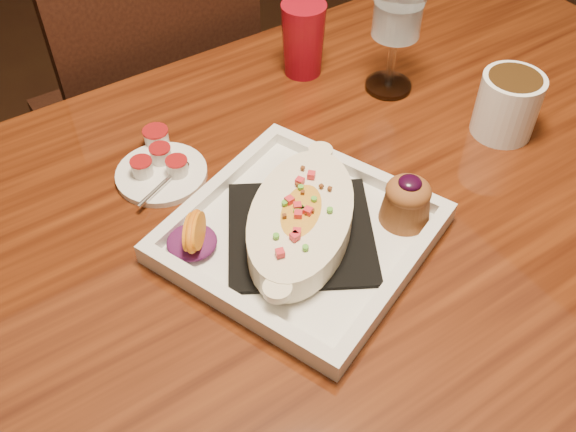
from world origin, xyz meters
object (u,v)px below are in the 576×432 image
chair_far (155,118)px  goblet (398,14)px  red_tumbler (303,39)px  coffee_mug (509,102)px  saucer (161,171)px  table (325,256)px  plate (308,224)px

chair_far → goblet: (0.26, -0.45, 0.38)m
chair_far → red_tumbler: size_ratio=7.41×
coffee_mug → saucer: size_ratio=0.98×
coffee_mug → saucer: (-0.49, 0.20, -0.04)m
table → saucer: (-0.16, 0.19, 0.11)m
saucer → red_tumbler: size_ratio=1.06×
red_tumbler → plate: bearing=-123.7°
table → coffee_mug: bearing=-1.2°
saucer → red_tumbler: 0.35m
coffee_mug → plate: bearing=164.2°
table → goblet: bearing=34.8°
chair_far → goblet: goblet is taller
table → red_tumbler: size_ratio=11.96×
plate → saucer: size_ratio=2.95×
table → chair_far: (-0.00, 0.63, -0.15)m
coffee_mug → chair_far: bearing=98.8°
table → red_tumbler: red_tumbler is taller
coffee_mug → red_tumbler: 0.35m
plate → saucer: plate is taller
chair_far → red_tumbler: (0.16, -0.33, 0.31)m
goblet → red_tumbler: size_ratio=1.56×
saucer → plate: bearing=-63.8°
goblet → saucer: goblet is taller
red_tumbler → coffee_mug: bearing=-61.4°
goblet → saucer: (-0.42, 0.01, -0.13)m
chair_far → saucer: size_ratio=7.02×
table → chair_far: bearing=90.0°
chair_far → red_tumbler: chair_far is taller
table → goblet: 0.39m
plate → chair_far: bearing=64.0°
coffee_mug → goblet: size_ratio=0.66×
plate → red_tumbler: (0.22, 0.33, 0.03)m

